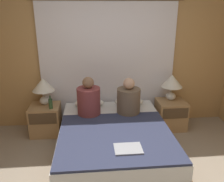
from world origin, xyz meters
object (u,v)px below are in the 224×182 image
person_right_in_bed (129,100)px  lamp_right (172,83)px  nightstand_right (171,114)px  person_left_in_bed (89,100)px  pillow_right (129,102)px  laptop_on_bed (128,149)px  nightstand_left (46,120)px  pillow_left (89,103)px  beer_bottle_on_left_stand (51,104)px  lamp_left (43,86)px  bed (114,141)px

person_right_in_bed → lamp_right: bearing=24.8°
nightstand_right → person_left_in_bed: person_left_in_bed is taller
pillow_right → laptop_on_bed: pillow_right is taller
lamp_right → person_left_in_bed: size_ratio=0.73×
nightstand_left → lamp_right: (2.24, 0.08, 0.58)m
pillow_left → laptop_on_bed: 1.52m
pillow_left → laptop_on_bed: (0.46, -1.45, -0.02)m
pillow_left → pillow_right: 0.70m
nightstand_right → laptop_on_bed: nightstand_right is taller
person_right_in_bed → beer_bottle_on_left_stand: bearing=171.6°
nightstand_left → nightstand_right: (2.24, 0.00, 0.00)m
pillow_right → nightstand_right: bearing=-4.6°
nightstand_left → lamp_left: size_ratio=1.11×
bed → pillow_left: 0.93m
pillow_left → beer_bottle_on_left_stand: (-0.64, -0.18, 0.09)m
pillow_left → person_right_in_bed: person_right_in_bed is taller
bed → nightstand_right: nightstand_right is taller
lamp_left → person_right_in_bed: bearing=-15.5°
nightstand_left → pillow_right: size_ratio=1.01×
nightstand_left → pillow_left: size_ratio=1.01×
nightstand_right → nightstand_left: bearing=180.0°
pillow_right → nightstand_left: bearing=-177.6°
nightstand_left → laptop_on_bed: size_ratio=1.55×
bed → pillow_left: size_ratio=3.95×
lamp_left → nightstand_left: bearing=-90.0°
nightstand_left → lamp_left: 0.59m
nightstand_right → bed: bearing=-146.1°
lamp_left → beer_bottle_on_left_stand: size_ratio=2.08×
lamp_left → pillow_left: bearing=-1.3°
bed → pillow_right: size_ratio=3.95×
nightstand_right → lamp_right: (0.00, 0.08, 0.58)m
pillow_left → nightstand_right: bearing=-2.4°
bed → lamp_right: bearing=36.6°
nightstand_right → beer_bottle_on_left_stand: (-2.11, -0.12, 0.35)m
lamp_right → nightstand_left: bearing=-178.0°
pillow_left → laptop_on_bed: pillow_left is taller
nightstand_left → lamp_right: 2.31m
nightstand_right → laptop_on_bed: size_ratio=1.55×
pillow_left → beer_bottle_on_left_stand: beer_bottle_on_left_stand is taller
pillow_right → person_left_in_bed: person_left_in_bed is taller
nightstand_left → pillow_right: (1.47, 0.06, 0.26)m
person_right_in_bed → nightstand_left: bearing=167.6°
pillow_right → laptop_on_bed: bearing=-99.6°
nightstand_right → lamp_right: lamp_right is taller
bed → nightstand_left: (-1.12, 0.75, 0.03)m
person_left_in_bed → pillow_left: bearing=89.0°
lamp_left → laptop_on_bed: lamp_left is taller
nightstand_right → laptop_on_bed: (-1.01, -1.39, 0.24)m
bed → person_right_in_bed: person_right_in_bed is taller
lamp_right → pillow_right: lamp_right is taller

